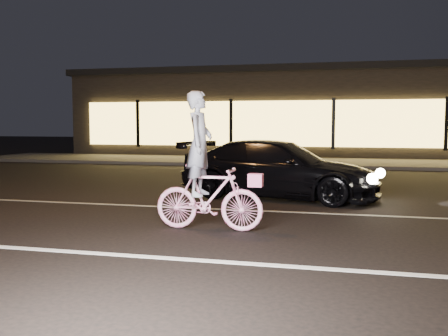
# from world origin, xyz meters

# --- Properties ---
(ground) EXTENTS (90.00, 90.00, 0.00)m
(ground) POSITION_xyz_m (0.00, 0.00, 0.00)
(ground) COLOR black
(ground) RESTS_ON ground
(lane_stripe_near) EXTENTS (60.00, 0.12, 0.01)m
(lane_stripe_near) POSITION_xyz_m (0.00, -1.50, 0.00)
(lane_stripe_near) COLOR silver
(lane_stripe_near) RESTS_ON ground
(lane_stripe_far) EXTENTS (60.00, 0.10, 0.01)m
(lane_stripe_far) POSITION_xyz_m (0.00, 2.00, 0.00)
(lane_stripe_far) COLOR gray
(lane_stripe_far) RESTS_ON ground
(sidewalk) EXTENTS (30.00, 4.00, 0.12)m
(sidewalk) POSITION_xyz_m (0.00, 13.00, 0.06)
(sidewalk) COLOR #383533
(sidewalk) RESTS_ON ground
(storefront) EXTENTS (25.40, 8.42, 4.20)m
(storefront) POSITION_xyz_m (0.00, 18.97, 2.15)
(storefront) COLOR black
(storefront) RESTS_ON ground
(cyclist) EXTENTS (1.69, 0.58, 2.12)m
(cyclist) POSITION_xyz_m (-1.55, 0.17, 0.76)
(cyclist) COLOR #FB388E
(cyclist) RESTS_ON ground
(sedan) EXTENTS (4.59, 2.56, 1.26)m
(sedan) POSITION_xyz_m (-0.90, 3.72, 0.63)
(sedan) COLOR black
(sedan) RESTS_ON ground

